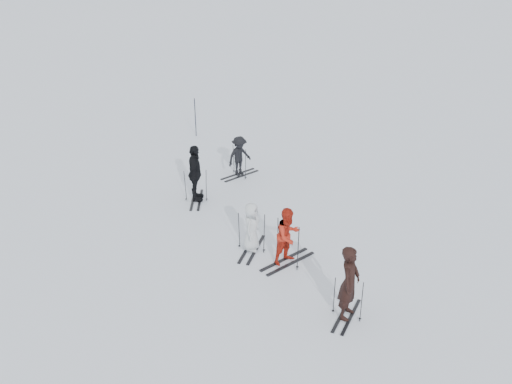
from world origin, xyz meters
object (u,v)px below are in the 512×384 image
Objects in this scene: skier_grey at (252,228)px; skier_uphill_left at (195,174)px; skier_near_dark at (349,284)px; skier_uphill_far at (239,157)px; piste_marker at (195,117)px; skier_red at (288,237)px.

skier_uphill_left is at bearing 48.43° from skier_grey.
skier_near_dark is at bearing -145.09° from skier_uphill_left.
skier_near_dark is 1.30× the size of skier_uphill_far.
skier_near_dark is 7.56m from skier_uphill_left.
skier_uphill_left is at bearing -73.70° from piste_marker.
skier_uphill_left is 2.50m from skier_uphill_far.
skier_uphill_left reaches higher than skier_near_dark.
skier_uphill_left reaches higher than skier_grey.
skier_red reaches higher than skier_uphill_far.
skier_uphill_left is (-3.63, 3.18, 0.15)m from skier_red.
skier_uphill_left is 1.31× the size of skier_uphill_far.
skier_uphill_left is (-5.42, 5.28, 0.01)m from skier_near_dark.
skier_uphill_far is at bearing 64.44° from skier_red.
skier_uphill_left reaches higher than skier_red.
skier_grey is at bearing 106.81° from skier_red.
skier_near_dark reaches higher than skier_uphill_far.
skier_grey is (-2.93, 2.56, -0.24)m from skier_near_dark.
skier_red is (-1.79, 2.10, -0.14)m from skier_near_dark.
skier_grey is 0.75× the size of skier_uphill_left.
skier_red is at bearing -142.05° from skier_uphill_left.
piste_marker is (-5.35, 9.07, 0.01)m from skier_red.
piste_marker is (-2.76, 3.63, 0.10)m from skier_uphill_far.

